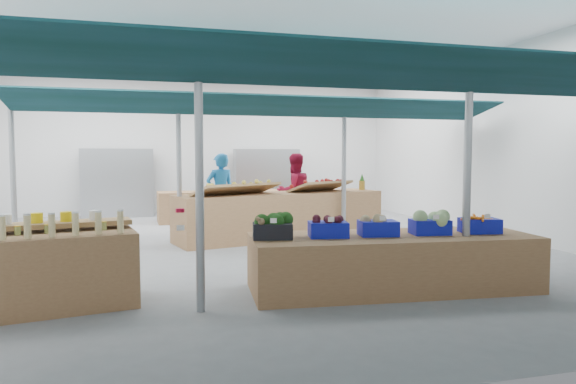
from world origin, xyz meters
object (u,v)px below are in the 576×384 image
bottle_shelf (46,268)px  vendor_left (220,193)px  vendor_right (294,192)px  veg_counter (392,262)px  fruit_counter (281,215)px  crate_stack (473,249)px

bottle_shelf → vendor_left: (2.77, 5.47, 0.45)m
vendor_left → vendor_right: bearing=165.7°
vendor_left → veg_counter: bearing=91.2°
vendor_left → vendor_right: 1.80m
veg_counter → vendor_right: (0.22, 5.72, 0.56)m
fruit_counter → vendor_left: vendor_left is taller
bottle_shelf → vendor_left: size_ratio=1.15×
fruit_counter → crate_stack: 4.38m
bottle_shelf → crate_stack: bottle_shelf is taller
bottle_shelf → veg_counter: (4.36, -0.25, -0.11)m
crate_stack → veg_counter: bearing=-155.2°
fruit_counter → vendor_left: 1.68m
veg_counter → vendor_left: 5.96m
crate_stack → vendor_right: size_ratio=0.33×
veg_counter → crate_stack: bearing=29.5°
bottle_shelf → vendor_right: bearing=39.6°
bottle_shelf → veg_counter: bearing=-13.8°
crate_stack → bottle_shelf: bearing=-174.4°
bottle_shelf → crate_stack: bearing=-5.0°
bottle_shelf → vendor_left: vendor_left is taller
fruit_counter → vendor_left: bearing=123.2°
veg_counter → vendor_right: 5.75m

